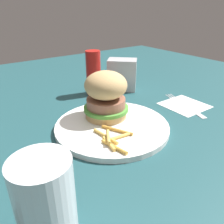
{
  "coord_description": "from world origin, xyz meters",
  "views": [
    {
      "loc": [
        -0.28,
        -0.35,
        0.26
      ],
      "look_at": [
        -0.01,
        0.02,
        0.04
      ],
      "focal_mm": 36.83,
      "sensor_mm": 36.0,
      "label": 1
    }
  ],
  "objects": [
    {
      "name": "napkin",
      "position": [
        0.23,
        0.01,
        0.0
      ],
      "size": [
        0.11,
        0.11,
        0.0
      ],
      "primitive_type": "cube",
      "rotation": [
        0.0,
        0.0,
        -0.01
      ],
      "color": "white",
      "rests_on": "ground_plane"
    },
    {
      "name": "ground_plane",
      "position": [
        0.0,
        0.0,
        0.0
      ],
      "size": [
        1.6,
        1.6,
        0.0
      ],
      "primitive_type": "plane",
      "color": "#1E474C"
    },
    {
      "name": "drink_glass",
      "position": [
        -0.23,
        -0.15,
        0.05
      ],
      "size": [
        0.07,
        0.07,
        0.12
      ],
      "color": "silver",
      "rests_on": "ground_plane"
    },
    {
      "name": "ketchup_bottle",
      "position": [
        0.07,
        0.23,
        0.07
      ],
      "size": [
        0.04,
        0.04,
        0.13
      ],
      "primitive_type": "cylinder",
      "color": "#B21914",
      "rests_on": "ground_plane"
    },
    {
      "name": "napkin_dispenser",
      "position": [
        0.17,
        0.22,
        0.05
      ],
      "size": [
        0.11,
        0.11,
        0.1
      ],
      "primitive_type": "cube",
      "rotation": [
        0.0,
        0.0,
        5.52
      ],
      "color": "#B7BABF",
      "rests_on": "ground_plane"
    },
    {
      "name": "sandwich",
      "position": [
        -0.0,
        0.06,
        0.07
      ],
      "size": [
        0.11,
        0.11,
        0.11
      ],
      "color": "tan",
      "rests_on": "plate"
    },
    {
      "name": "fries_pile",
      "position": [
        -0.05,
        -0.03,
        0.02
      ],
      "size": [
        0.07,
        0.11,
        0.01
      ],
      "color": "gold",
      "rests_on": "plate"
    },
    {
      "name": "plate",
      "position": [
        -0.01,
        0.02,
        0.01
      ],
      "size": [
        0.26,
        0.26,
        0.01
      ],
      "primitive_type": "cylinder",
      "color": "white",
      "rests_on": "ground_plane"
    },
    {
      "name": "fork",
      "position": [
        0.23,
        0.01,
        0.0
      ],
      "size": [
        0.07,
        0.17,
        0.0
      ],
      "color": "silver",
      "rests_on": "napkin"
    }
  ]
}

